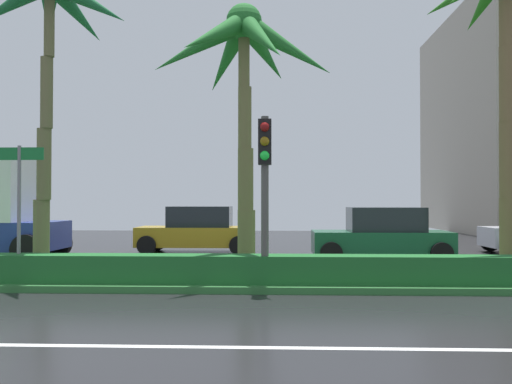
{
  "coord_description": "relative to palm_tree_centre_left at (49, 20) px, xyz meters",
  "views": [
    {
      "loc": [
        5.79,
        -5.1,
        1.91
      ],
      "look_at": [
        5.07,
        13.82,
        2.24
      ],
      "focal_mm": 38.06,
      "sensor_mm": 36.0,
      "label": 1
    }
  ],
  "objects": [
    {
      "name": "car_in_traffic_second",
      "position": [
        9.1,
        4.01,
        -5.65
      ],
      "size": [
        4.3,
        2.02,
        1.72
      ],
      "rotation": [
        0.0,
        0.0,
        3.14
      ],
      "color": "#195133",
      "rests_on": "ground_plane"
    },
    {
      "name": "palm_tree_centre_left",
      "position": [
        0.0,
        0.0,
        0.0
      ],
      "size": [
        4.04,
        4.02,
        7.75
      ],
      "color": "brown",
      "rests_on": "median_strip"
    },
    {
      "name": "palm_tree_centre",
      "position": [
        4.91,
        0.09,
        -1.02
      ],
      "size": [
        4.7,
        4.58,
        6.72
      ],
      "color": "brown",
      "rests_on": "median_strip"
    },
    {
      "name": "ground_plane",
      "position": [
        -0.04,
        0.72,
        -6.53
      ],
      "size": [
        90.0,
        42.0,
        0.1
      ],
      "primitive_type": "cube",
      "color": "black"
    },
    {
      "name": "median_hedge",
      "position": [
        -0.04,
        -1.68,
        -6.03
      ],
      "size": [
        76.5,
        0.7,
        0.6
      ],
      "color": "#1E6028",
      "rests_on": "median_strip"
    },
    {
      "name": "traffic_signal_median_right",
      "position": [
        5.5,
        -1.89,
        -3.86
      ],
      "size": [
        0.28,
        0.43,
        3.57
      ],
      "color": "#4C4C47",
      "rests_on": "median_strip"
    },
    {
      "name": "car_in_traffic_leading",
      "position": [
        2.8,
        6.74,
        -5.65
      ],
      "size": [
        4.3,
        2.02,
        1.72
      ],
      "rotation": [
        0.0,
        0.0,
        3.14
      ],
      "color": "#B28C1E",
      "rests_on": "ground_plane"
    },
    {
      "name": "street_name_sign",
      "position": [
        0.03,
        -1.56,
        -4.4
      ],
      "size": [
        1.1,
        0.08,
        3.0
      ],
      "color": "slate",
      "rests_on": "median_strip"
    },
    {
      "name": "median_strip",
      "position": [
        -0.04,
        -0.28,
        -6.4
      ],
      "size": [
        85.5,
        4.0,
        0.15
      ],
      "primitive_type": "cube",
      "color": "#2D6B33",
      "rests_on": "ground_plane"
    },
    {
      "name": "palm_tree_centre_right",
      "position": [
        11.34,
        -0.08,
        -0.1
      ],
      "size": [
        3.96,
        3.91,
        7.92
      ],
      "color": "brown",
      "rests_on": "median_strip"
    }
  ]
}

